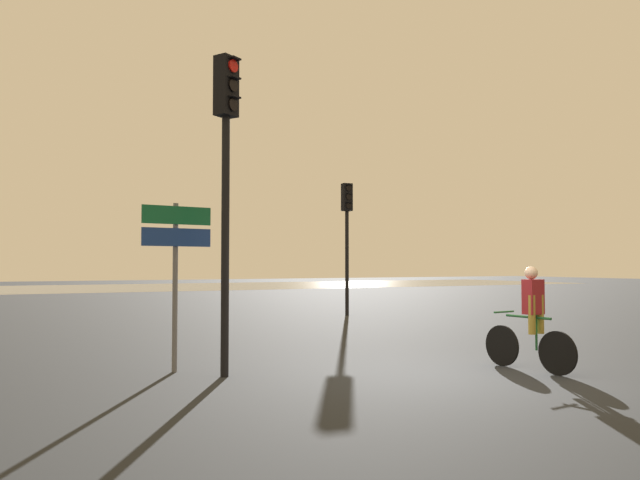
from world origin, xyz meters
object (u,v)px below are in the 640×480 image
(cyclist, at_px, (531,318))
(traffic_light_far_right, at_px, (347,223))
(traffic_light_near_left, at_px, (226,154))
(direction_sign_post, at_px, (176,255))

(cyclist, bearing_deg, traffic_light_far_right, 69.88)
(traffic_light_near_left, height_order, direction_sign_post, traffic_light_near_left)
(traffic_light_far_right, distance_m, cyclist, 11.08)
(traffic_light_far_right, bearing_deg, direction_sign_post, 49.75)
(traffic_light_far_right, xyz_separation_m, direction_sign_post, (-7.60, -8.14, -1.20))
(traffic_light_near_left, bearing_deg, traffic_light_far_right, -159.48)
(traffic_light_near_left, xyz_separation_m, cyclist, (4.40, -1.68, -2.47))
(traffic_light_far_right, distance_m, direction_sign_post, 11.20)
(traffic_light_far_right, height_order, traffic_light_near_left, traffic_light_near_left)
(traffic_light_far_right, bearing_deg, cyclist, 78.72)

